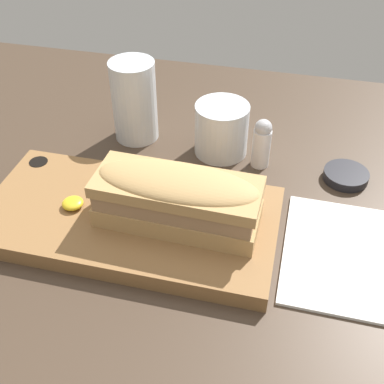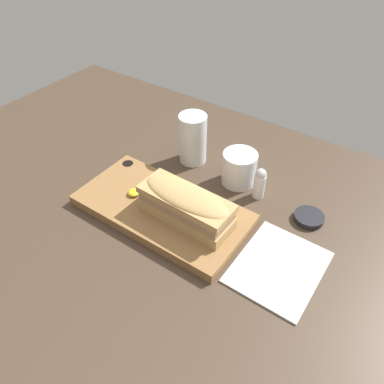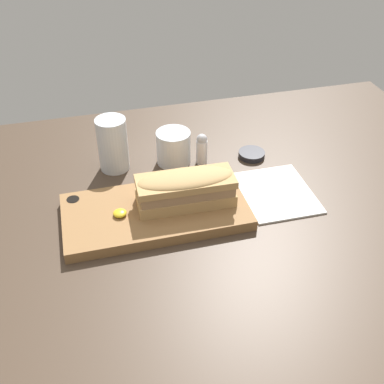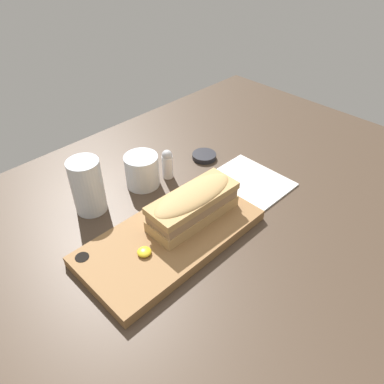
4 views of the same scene
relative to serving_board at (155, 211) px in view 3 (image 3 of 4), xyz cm
name	(u,v)px [view 3 (image 3 of 4)]	position (x,y,z in cm)	size (l,w,h in cm)	color
dining_table	(174,217)	(3.69, -0.19, -2.12)	(142.92, 91.79, 2.00)	#423326
serving_board	(155,211)	(0.00, 0.00, 0.00)	(35.77, 18.03, 2.29)	olive
sandwich	(185,187)	(6.21, 0.15, 4.79)	(19.12, 7.82, 6.83)	tan
mustard_dollop	(120,213)	(-6.86, -0.82, 1.63)	(2.60, 2.60, 1.04)	gold
water_glass	(113,148)	(-5.41, 18.93, 4.15)	(6.62, 6.62, 12.17)	silver
wine_glass	(174,149)	(7.91, 17.91, 2.40)	(7.72, 7.72, 7.64)	silver
napkin	(276,192)	(26.06, 0.76, -0.92)	(14.56, 17.66, 0.40)	white
salt_shaker	(202,148)	(13.96, 16.00, 2.65)	(2.54, 2.54, 7.36)	white
condiment_dish	(252,154)	(25.90, 15.41, -0.49)	(6.11, 6.11, 1.27)	black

